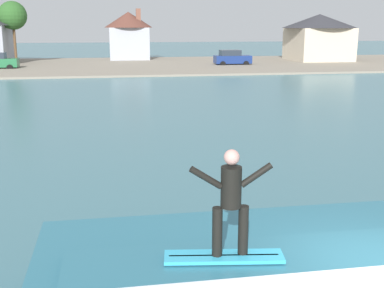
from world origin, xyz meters
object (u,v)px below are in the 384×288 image
(surfboard, at_px, (224,257))
(house_gabled_white, at_px, (319,35))
(surfer, at_px, (231,197))
(house_small_cottage, at_px, (129,34))
(wave_crest, at_px, (250,284))
(car_far_shore, at_px, (232,58))
(tree_tall_bare, at_px, (13,16))

(surfboard, xyz_separation_m, house_gabled_white, (25.29, 54.61, 2.14))
(surfer, relative_size, house_small_cottage, 0.25)
(house_gabled_white, bearing_deg, surfer, -114.77)
(surfboard, bearing_deg, house_gabled_white, 65.15)
(house_gabled_white, bearing_deg, wave_crest, -114.51)
(surfboard, distance_m, car_far_shore, 51.31)
(wave_crest, distance_m, surfer, 1.73)
(wave_crest, distance_m, house_small_cottage, 60.24)
(wave_crest, relative_size, house_gabled_white, 0.74)
(tree_tall_bare, bearing_deg, house_small_cottage, 22.44)
(surfboard, bearing_deg, car_far_shore, 75.85)
(tree_tall_bare, bearing_deg, house_gabled_white, -0.30)
(house_gabled_white, height_order, tree_tall_bare, tree_tall_bare)
(surfboard, height_order, tree_tall_bare, tree_tall_bare)
(wave_crest, distance_m, car_far_shore, 50.91)
(surfboard, xyz_separation_m, surfer, (0.10, 0.01, 0.98))
(car_far_shore, distance_m, house_gabled_white, 13.86)
(surfer, bearing_deg, car_far_shore, 75.95)
(car_far_shore, relative_size, house_gabled_white, 0.44)
(house_small_cottage, bearing_deg, surfboard, -90.98)
(surfer, distance_m, car_far_shore, 51.29)
(wave_crest, height_order, car_far_shore, car_far_shore)
(wave_crest, bearing_deg, house_small_cottage, 89.52)
(surfboard, xyz_separation_m, tree_tall_bare, (-12.60, 54.81, 4.48))
(wave_crest, bearing_deg, surfer, -147.26)
(car_far_shore, bearing_deg, surfboard, -104.15)
(surfer, xyz_separation_m, house_small_cottage, (0.93, 60.43, 1.31))
(wave_crest, height_order, house_small_cottage, house_small_cottage)
(wave_crest, height_order, surfer, surfer)
(house_small_cottage, bearing_deg, surfer, -90.88)
(surfboard, xyz_separation_m, house_small_cottage, (1.03, 60.44, 2.30))
(house_small_cottage, relative_size, tree_tall_bare, 0.91)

